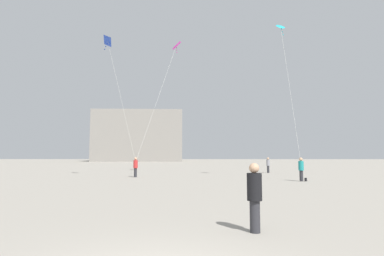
{
  "coord_description": "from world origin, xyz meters",
  "views": [
    {
      "loc": [
        0.73,
        -4.6,
        1.89
      ],
      "look_at": [
        0.0,
        22.1,
        4.26
      ],
      "focal_mm": 28.88,
      "sensor_mm": 36.0,
      "label": 1
    }
  ],
  "objects_px": {
    "kite_magenta_delta": "(176,47)",
    "kite_cyan_diamond": "(281,29)",
    "person_in_red": "(136,166)",
    "person_in_teal": "(301,168)",
    "handbag_beside_flyer": "(306,180)",
    "building_left_hall": "(140,137)",
    "person_in_grey": "(268,164)",
    "kite_cobalt_delta": "(108,44)",
    "person_in_black": "(255,194)"
  },
  "relations": [
    {
      "from": "kite_magenta_delta",
      "to": "kite_cyan_diamond",
      "type": "relative_size",
      "value": 1.09
    },
    {
      "from": "person_in_red",
      "to": "person_in_teal",
      "type": "bearing_deg",
      "value": -135.31
    },
    {
      "from": "handbag_beside_flyer",
      "to": "person_in_teal",
      "type": "bearing_deg",
      "value": -164.05
    },
    {
      "from": "building_left_hall",
      "to": "person_in_red",
      "type": "bearing_deg",
      "value": -78.99
    },
    {
      "from": "person_in_grey",
      "to": "building_left_hall",
      "type": "height_order",
      "value": "building_left_hall"
    },
    {
      "from": "kite_cyan_diamond",
      "to": "kite_cobalt_delta",
      "type": "bearing_deg",
      "value": 178.66
    },
    {
      "from": "kite_magenta_delta",
      "to": "building_left_hall",
      "type": "bearing_deg",
      "value": 104.27
    },
    {
      "from": "building_left_hall",
      "to": "person_in_black",
      "type": "bearing_deg",
      "value": -77.02
    },
    {
      "from": "person_in_black",
      "to": "building_left_hall",
      "type": "distance_m",
      "value": 94.09
    },
    {
      "from": "kite_magenta_delta",
      "to": "kite_cyan_diamond",
      "type": "bearing_deg",
      "value": -36.36
    },
    {
      "from": "kite_cobalt_delta",
      "to": "building_left_hall",
      "type": "height_order",
      "value": "building_left_hall"
    },
    {
      "from": "kite_magenta_delta",
      "to": "handbag_beside_flyer",
      "type": "xyz_separation_m",
      "value": [
        10.37,
        -8.9,
        -13.3
      ]
    },
    {
      "from": "kite_cyan_diamond",
      "to": "building_left_hall",
      "type": "bearing_deg",
      "value": 109.66
    },
    {
      "from": "kite_cyan_diamond",
      "to": "handbag_beside_flyer",
      "type": "relative_size",
      "value": 36.51
    },
    {
      "from": "kite_cobalt_delta",
      "to": "kite_cyan_diamond",
      "type": "distance_m",
      "value": 14.65
    },
    {
      "from": "person_in_grey",
      "to": "kite_magenta_delta",
      "type": "relative_size",
      "value": 0.13
    },
    {
      "from": "person_in_black",
      "to": "person_in_grey",
      "type": "relative_size",
      "value": 1.02
    },
    {
      "from": "person_in_red",
      "to": "building_left_hall",
      "type": "height_order",
      "value": "building_left_hall"
    },
    {
      "from": "kite_cyan_diamond",
      "to": "handbag_beside_flyer",
      "type": "xyz_separation_m",
      "value": [
        0.98,
        -1.99,
        -12.29
      ]
    },
    {
      "from": "kite_magenta_delta",
      "to": "handbag_beside_flyer",
      "type": "height_order",
      "value": "kite_magenta_delta"
    },
    {
      "from": "kite_cobalt_delta",
      "to": "person_in_red",
      "type": "bearing_deg",
      "value": 33.31
    },
    {
      "from": "person_in_grey",
      "to": "kite_magenta_delta",
      "type": "xyz_separation_m",
      "value": [
        -9.97,
        -1.86,
        12.5
      ]
    },
    {
      "from": "person_in_red",
      "to": "kite_cobalt_delta",
      "type": "height_order",
      "value": "kite_cobalt_delta"
    },
    {
      "from": "person_in_black",
      "to": "person_in_grey",
      "type": "height_order",
      "value": "person_in_black"
    },
    {
      "from": "person_in_grey",
      "to": "handbag_beside_flyer",
      "type": "height_order",
      "value": "person_in_grey"
    },
    {
      "from": "person_in_teal",
      "to": "building_left_hall",
      "type": "xyz_separation_m",
      "value": [
        -27.12,
        76.22,
        6.99
      ]
    },
    {
      "from": "handbag_beside_flyer",
      "to": "person_in_red",
      "type": "bearing_deg",
      "value": 164.26
    },
    {
      "from": "building_left_hall",
      "to": "person_in_grey",
      "type": "bearing_deg",
      "value": -67.5
    },
    {
      "from": "kite_cobalt_delta",
      "to": "person_in_black",
      "type": "bearing_deg",
      "value": -62.46
    },
    {
      "from": "kite_magenta_delta",
      "to": "building_left_hall",
      "type": "xyz_separation_m",
      "value": [
        -17.1,
        67.22,
        -5.47
      ]
    },
    {
      "from": "kite_cobalt_delta",
      "to": "person_in_teal",
      "type": "bearing_deg",
      "value": -9.06
    },
    {
      "from": "person_in_teal",
      "to": "person_in_grey",
      "type": "relative_size",
      "value": 1.04
    },
    {
      "from": "person_in_teal",
      "to": "building_left_hall",
      "type": "distance_m",
      "value": 81.2
    },
    {
      "from": "person_in_black",
      "to": "kite_magenta_delta",
      "type": "relative_size",
      "value": 0.13
    },
    {
      "from": "person_in_teal",
      "to": "person_in_grey",
      "type": "height_order",
      "value": "person_in_teal"
    },
    {
      "from": "person_in_grey",
      "to": "handbag_beside_flyer",
      "type": "xyz_separation_m",
      "value": [
        0.4,
        -10.76,
        -0.79
      ]
    },
    {
      "from": "person_in_black",
      "to": "building_left_hall",
      "type": "xyz_separation_m",
      "value": [
        -21.07,
        91.43,
        7.01
      ]
    },
    {
      "from": "person_in_black",
      "to": "kite_cobalt_delta",
      "type": "xyz_separation_m",
      "value": [
        -9.2,
        17.64,
        10.5
      ]
    },
    {
      "from": "person_in_teal",
      "to": "person_in_red",
      "type": "xyz_separation_m",
      "value": [
        -13.05,
        3.88,
        -0.01
      ]
    },
    {
      "from": "person_in_red",
      "to": "person_in_grey",
      "type": "relative_size",
      "value": 1.03
    },
    {
      "from": "kite_cyan_diamond",
      "to": "handbag_beside_flyer",
      "type": "bearing_deg",
      "value": -63.72
    },
    {
      "from": "kite_cyan_diamond",
      "to": "building_left_hall",
      "type": "xyz_separation_m",
      "value": [
        -26.48,
        74.13,
        -4.46
      ]
    },
    {
      "from": "building_left_hall",
      "to": "handbag_beside_flyer",
      "type": "xyz_separation_m",
      "value": [
        27.47,
        -76.12,
        -7.82
      ]
    },
    {
      "from": "kite_cobalt_delta",
      "to": "kite_cyan_diamond",
      "type": "relative_size",
      "value": 0.92
    },
    {
      "from": "kite_cobalt_delta",
      "to": "kite_magenta_delta",
      "type": "distance_m",
      "value": 8.63
    },
    {
      "from": "person_in_black",
      "to": "kite_cobalt_delta",
      "type": "height_order",
      "value": "kite_cobalt_delta"
    },
    {
      "from": "person_in_red",
      "to": "kite_magenta_delta",
      "type": "distance_m",
      "value": 13.82
    },
    {
      "from": "person_in_red",
      "to": "building_left_hall",
      "type": "relative_size",
      "value": 0.06
    },
    {
      "from": "person_in_grey",
      "to": "kite_cyan_diamond",
      "type": "height_order",
      "value": "kite_cyan_diamond"
    },
    {
      "from": "person_in_teal",
      "to": "person_in_black",
      "type": "height_order",
      "value": "person_in_teal"
    }
  ]
}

